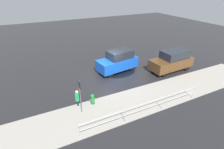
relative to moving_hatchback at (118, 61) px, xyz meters
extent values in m
plane|color=black|center=(1.28, 0.91, -1.03)|extent=(60.00, 60.00, 0.00)
cube|color=gray|center=(1.28, 5.11, -1.01)|extent=(24.00, 3.20, 0.04)
cube|color=blue|center=(0.09, 0.01, -0.23)|extent=(4.09, 2.21, 0.99)
cube|color=#1E232B|center=(-0.22, -0.03, 0.65)|extent=(2.52, 1.80, 0.77)
cylinder|color=black|center=(1.27, 0.89, -0.73)|extent=(0.62, 0.30, 0.60)
cylinder|color=black|center=(1.46, -0.52, -0.73)|extent=(0.62, 0.30, 0.60)
cylinder|color=black|center=(-1.28, 0.55, -0.73)|extent=(0.62, 0.30, 0.60)
cylinder|color=black|center=(-1.09, -0.87, -0.73)|extent=(0.62, 0.30, 0.60)
cube|color=#513319|center=(-4.65, 2.19, -0.25)|extent=(4.36, 1.90, 0.95)
cube|color=#1E232B|center=(-5.00, 2.18, 0.59)|extent=(2.63, 1.63, 0.73)
cylinder|color=black|center=(-3.26, 2.98, -0.73)|extent=(0.61, 0.24, 0.60)
cylinder|color=black|center=(-3.21, 1.51, -0.73)|extent=(0.61, 0.24, 0.60)
cylinder|color=black|center=(-6.10, 2.88, -0.73)|extent=(0.61, 0.24, 0.60)
cylinder|color=black|center=(-6.05, 1.41, -0.73)|extent=(0.61, 0.24, 0.60)
cylinder|color=#197A2D|center=(4.11, 3.92, -0.72)|extent=(0.22, 0.22, 0.62)
sphere|color=#197A2D|center=(4.11, 3.92, -0.35)|extent=(0.26, 0.26, 0.26)
cylinder|color=#197A2D|center=(3.95, 3.92, -0.64)|extent=(0.10, 0.09, 0.09)
cylinder|color=#197A2D|center=(4.27, 3.92, -0.64)|extent=(0.10, 0.09, 0.09)
cylinder|color=#2D2D2D|center=(4.11, 3.92, -1.00)|extent=(0.31, 0.31, 0.06)
cube|color=#1E8C4C|center=(5.10, 3.61, -0.30)|extent=(0.34, 0.41, 0.55)
sphere|color=tan|center=(5.10, 3.61, 0.08)|extent=(0.22, 0.22, 0.22)
cylinder|color=#1E1E2D|center=(5.07, 3.53, -0.80)|extent=(0.13, 0.13, 0.45)
cylinder|color=#1E1E2D|center=(5.12, 3.70, -0.80)|extent=(0.13, 0.13, 0.45)
cylinder|color=#1E8C4C|center=(5.03, 3.38, -0.30)|extent=(0.09, 0.09, 0.50)
cylinder|color=#1E8C4C|center=(5.17, 3.84, -0.30)|extent=(0.09, 0.09, 0.50)
cylinder|color=#B7BABF|center=(-2.80, 6.60, -0.50)|extent=(0.04, 0.04, 1.05)
cylinder|color=#B7BABF|center=(0.10, 6.60, -0.50)|extent=(0.04, 0.04, 1.05)
cylinder|color=#B7BABF|center=(3.00, 6.60, -0.50)|extent=(0.04, 0.04, 1.05)
cylinder|color=#B7BABF|center=(5.90, 6.60, -0.50)|extent=(0.04, 0.04, 1.05)
cylinder|color=#B7BABF|center=(1.55, 6.60, -0.03)|extent=(8.70, 0.04, 0.04)
cylinder|color=#B7BABF|center=(1.55, 6.60, -0.45)|extent=(8.70, 0.04, 0.04)
cylinder|color=#4C4C51|center=(5.09, 4.44, 0.17)|extent=(0.07, 0.07, 2.40)
cube|color=black|center=(5.09, 4.44, 1.12)|extent=(0.04, 0.44, 0.44)
cylinder|color=black|center=(0.01, -0.30, -1.02)|extent=(3.72, 3.72, 0.01)
camera|label=1|loc=(7.35, 13.57, 6.61)|focal=28.00mm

